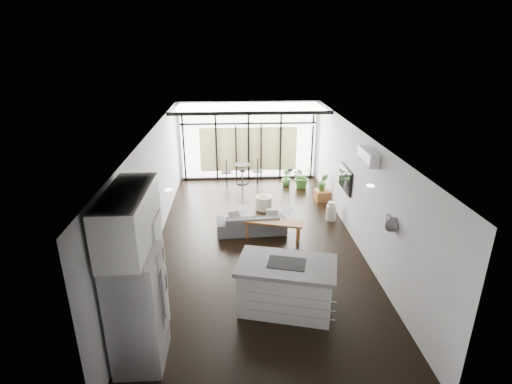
{
  "coord_description": "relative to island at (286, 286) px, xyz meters",
  "views": [
    {
      "loc": [
        -0.54,
        -9.0,
        4.87
      ],
      "look_at": [
        0.0,
        0.3,
        1.25
      ],
      "focal_mm": 28.0,
      "sensor_mm": 36.0,
      "label": 1
    }
  ],
  "objects": [
    {
      "name": "glazing",
      "position": [
        -0.39,
        7.57,
        0.9
      ],
      "size": [
        5.0,
        0.2,
        2.8
      ],
      "primitive_type": "cube",
      "color": "black",
      "rests_on": "ground"
    },
    {
      "name": "ac_unit",
      "position": [
        1.99,
        1.89,
        1.95
      ],
      "size": [
        0.22,
        0.9,
        0.3
      ],
      "primitive_type": "cube",
      "color": "white",
      "rests_on": "wall_right"
    },
    {
      "name": "cooktop",
      "position": [
        0.0,
        0.0,
        0.5
      ],
      "size": [
        0.78,
        0.62,
        0.01
      ],
      "primitive_type": "cube",
      "rotation": [
        0.0,
        0.0,
        -0.26
      ],
      "color": "black",
      "rests_on": "island"
    },
    {
      "name": "pendant_left",
      "position": [
        -0.79,
        0.04,
        1.52
      ],
      "size": [
        0.26,
        0.26,
        0.18
      ],
      "primitive_type": "cone",
      "color": "white",
      "rests_on": "ceiling"
    },
    {
      "name": "wall_back",
      "position": [
        -0.39,
        7.69,
        0.9
      ],
      "size": [
        5.0,
        0.02,
        2.8
      ],
      "primitive_type": "cube",
      "color": "silver",
      "rests_on": "ground"
    },
    {
      "name": "skylight",
      "position": [
        -0.39,
        6.69,
        2.27
      ],
      "size": [
        4.7,
        1.9,
        0.06
      ],
      "primitive_type": "cube",
      "color": "white",
      "rests_on": "ceiling"
    },
    {
      "name": "framed_art",
      "position": [
        -2.86,
        2.19,
        1.05
      ],
      "size": [
        0.04,
        0.7,
        0.9
      ],
      "primitive_type": "cube",
      "color": "black",
      "rests_on": "wall_left"
    },
    {
      "name": "wall_right",
      "position": [
        2.11,
        2.69,
        0.9
      ],
      "size": [
        0.02,
        10.0,
        2.8
      ],
      "primitive_type": "cube",
      "color": "silver",
      "rests_on": "ground"
    },
    {
      "name": "appliance_column",
      "position": [
        -2.46,
        -0.46,
        0.61
      ],
      "size": [
        0.57,
        0.6,
        2.21
      ],
      "primitive_type": "cube",
      "color": "silver",
      "rests_on": "floor"
    },
    {
      "name": "plant_med",
      "position": [
        0.89,
        6.75,
        -0.32
      ],
      "size": [
        0.56,
        0.7,
        0.34
      ],
      "primitive_type": "imported",
      "rotation": [
        0.0,
        0.0,
        -0.42
      ],
      "color": "#356929",
      "rests_on": "floor"
    },
    {
      "name": "fridge",
      "position": [
        -2.46,
        -1.16,
        0.46
      ],
      "size": [
        0.74,
        0.93,
        1.91
      ],
      "primitive_type": "cube",
      "color": "#97979C",
      "rests_on": "floor"
    },
    {
      "name": "milk_can",
      "position": [
        1.8,
        3.89,
        -0.22
      ],
      "size": [
        0.28,
        0.28,
        0.55
      ],
      "primitive_type": "cylinder",
      "rotation": [
        0.0,
        0.0,
        -0.01
      ],
      "color": "beige",
      "rests_on": "floor"
    },
    {
      "name": "wall_front",
      "position": [
        -0.39,
        -2.31,
        0.9
      ],
      "size": [
        5.0,
        0.02,
        2.8
      ],
      "primitive_type": "cube",
      "color": "silver",
      "rests_on": "ground"
    },
    {
      "name": "wall_left",
      "position": [
        -2.89,
        2.69,
        0.9
      ],
      "size": [
        0.02,
        10.0,
        2.8
      ],
      "primitive_type": "cube",
      "color": "silver",
      "rests_on": "ground"
    },
    {
      "name": "neighbour_building",
      "position": [
        -0.39,
        7.64,
        0.6
      ],
      "size": [
        3.5,
        0.02,
        1.6
      ],
      "primitive_type": "cube",
      "color": "#F4E39E",
      "rests_on": "ground"
    },
    {
      "name": "console_bench",
      "position": [
        0.04,
        2.85,
        -0.25
      ],
      "size": [
        1.57,
        0.79,
        0.49
      ],
      "primitive_type": "cube",
      "rotation": [
        0.0,
        0.0,
        -0.28
      ],
      "color": "brown",
      "rests_on": "floor"
    },
    {
      "name": "crate",
      "position": [
        1.86,
        5.34,
        -0.33
      ],
      "size": [
        0.48,
        0.48,
        0.34
      ],
      "primitive_type": "cube",
      "rotation": [
        0.0,
        0.0,
        0.08
      ],
      "color": "brown",
      "rests_on": "floor"
    },
    {
      "name": "upper_cabinets",
      "position": [
        -2.51,
        -0.81,
        1.85
      ],
      "size": [
        0.62,
        1.75,
        0.86
      ],
      "primitive_type": "cube",
      "color": "silver",
      "rests_on": "wall_left"
    },
    {
      "name": "tv",
      "position": [
        2.07,
        3.69,
        0.8
      ],
      "size": [
        0.05,
        1.1,
        0.65
      ],
      "primitive_type": "cube",
      "color": "black",
      "rests_on": "wall_right"
    },
    {
      "name": "floor",
      "position": [
        -0.39,
        2.69,
        -0.5
      ],
      "size": [
        5.0,
        10.0,
        0.0
      ],
      "primitive_type": "cube",
      "color": "black",
      "rests_on": "ground"
    },
    {
      "name": "pendant_right",
      "position": [
        0.01,
        0.04,
        1.52
      ],
      "size": [
        0.26,
        0.26,
        0.18
      ],
      "primitive_type": "cone",
      "color": "white",
      "rests_on": "ceiling"
    },
    {
      "name": "island",
      "position": [
        0.0,
        0.0,
        0.0
      ],
      "size": [
        2.03,
        1.5,
        0.99
      ],
      "primitive_type": "cube",
      "rotation": [
        0.0,
        0.0,
        -0.26
      ],
      "color": "silver",
      "rests_on": "floor"
    },
    {
      "name": "plant_crate",
      "position": [
        1.86,
        5.34,
        -0.03
      ],
      "size": [
        0.38,
        0.6,
        0.25
      ],
      "primitive_type": "imported",
      "rotation": [
        0.0,
        0.0,
        -0.13
      ],
      "color": "#356929",
      "rests_on": "crate"
    },
    {
      "name": "sofa",
      "position": [
        -0.5,
        3.26,
        -0.14
      ],
      "size": [
        1.86,
        0.65,
        0.72
      ],
      "primitive_type": "imported",
      "rotation": [
        0.0,
        0.0,
        3.2
      ],
      "color": "#4C4C4F",
      "rests_on": "floor"
    },
    {
      "name": "pouf",
      "position": [
        -0.06,
        4.78,
        -0.29
      ],
      "size": [
        0.52,
        0.52,
        0.4
      ],
      "primitive_type": "cylinder",
      "rotation": [
        0.0,
        0.0,
        -0.03
      ],
      "color": "beige",
      "rests_on": "floor"
    },
    {
      "name": "plant_tall",
      "position": [
        1.41,
        6.54,
        -0.18
      ],
      "size": [
        0.99,
        1.03,
        0.62
      ],
      "primitive_type": "imported",
      "rotation": [
        0.0,
        0.0,
        0.44
      ],
      "color": "#356929",
      "rests_on": "floor"
    },
    {
      "name": "bistro_set",
      "position": [
        -0.65,
        7.07,
        -0.16
      ],
      "size": [
        1.42,
        0.66,
        0.66
      ],
      "primitive_type": "cube",
      "rotation": [
        0.0,
        0.0,
        0.08
      ],
      "color": "black",
      "rests_on": "floor"
    },
    {
      "name": "ceiling",
      "position": [
        -0.39,
        2.69,
        2.3
      ],
      "size": [
        5.0,
        10.0,
        0.0
      ],
      "primitive_type": "cube",
      "color": "white",
      "rests_on": "ground"
    }
  ]
}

